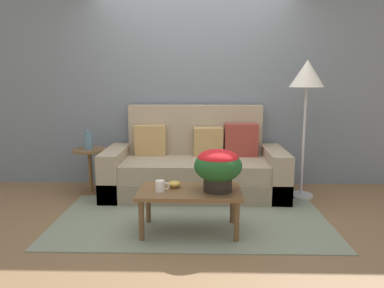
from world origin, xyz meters
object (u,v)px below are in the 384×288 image
Objects in this scene: snack_bowl at (174,184)px; coffee_mug at (160,186)px; couch at (195,168)px; side_table at (90,163)px; coffee_table at (190,195)px; table_vase at (88,141)px; potted_plant at (218,166)px; floor_lamp at (307,81)px.

coffee_mug is at bearing -132.90° from snack_bowl.
couch reaches higher than side_table.
coffee_table is 0.18m from snack_bowl.
couch is 9.16× the size of table_vase.
couch reaches higher than snack_bowl.
side_table is at bearing -178.40° from couch.
coffee_mug is at bearing -175.69° from potted_plant.
couch is at bearing 174.67° from floor_lamp.
floor_lamp is at bearing 45.73° from potted_plant.
side_table is (-1.27, 1.15, 0.03)m from coffee_table.
potted_plant is 0.45m from snack_bowl.
side_table is at bearing 178.16° from floor_lamp.
potted_plant reaches higher than coffee_table.
coffee_mug is 1.58m from table_vase.
coffee_mug is (-1.58, -1.13, -0.92)m from floor_lamp.
couch is 1.31m from side_table.
floor_lamp reaches higher than coffee_table.
couch is at bearing 1.60° from side_table.
couch is at bearing 80.94° from snack_bowl.
potted_plant is 3.59× the size of snack_bowl.
snack_bowl is at bearing 155.34° from coffee_table.
couch is 5.06× the size of potted_plant.
floor_lamp reaches higher than coffee_mug.
snack_bowl is 1.57m from table_vase.
snack_bowl is (-1.46, -1.00, -0.94)m from floor_lamp.
couch is 1.27m from potted_plant.
coffee_mug is (-0.26, -0.06, 0.10)m from coffee_table.
potted_plant is at bearing -79.73° from couch.
side_table is 1.94m from potted_plant.
snack_bowl is at bearing -145.54° from floor_lamp.
floor_lamp is 1.70m from potted_plant.
coffee_table is at bearing -140.99° from floor_lamp.
coffee_mug reaches higher than snack_bowl.
coffee_table is 1.73m from table_vase.
snack_bowl is (-0.14, 0.07, 0.09)m from coffee_table.
coffee_mug is (-0.30, -1.25, 0.14)m from couch.
floor_lamp is 2.15m from coffee_mug.
potted_plant is (0.22, -1.21, 0.32)m from couch.
side_table is (-1.31, -0.04, 0.07)m from couch.
snack_bowl is (-0.18, -1.12, 0.12)m from couch.
floor_lamp is 3.76× the size of potted_plant.
potted_plant is at bearing -12.40° from snack_bowl.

